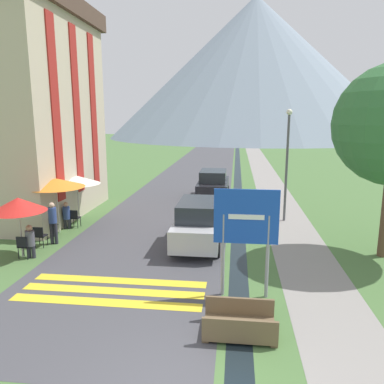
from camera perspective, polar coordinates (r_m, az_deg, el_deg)
The scene contains 23 objects.
ground_plane at distance 26.43m, azimuth 4.39°, elevation 0.40°, with size 160.00×160.00×0.00m, color #476B38.
road at distance 36.44m, azimuth 1.13°, elevation 3.50°, with size 6.40×60.00×0.01m.
footpath at distance 36.36m, azimuth 10.75°, elevation 3.28°, with size 2.20×60.00×0.01m.
drainage_channel at distance 36.27m, azimuth 6.96°, elevation 3.37°, with size 0.60×60.00×0.00m.
crosswalk_marking at distance 11.66m, azimuth -11.98°, elevation -14.51°, with size 5.44×1.84×0.01m.
mountain_distant at distance 96.33m, azimuth 9.50°, elevation 18.10°, with size 69.87×69.87×32.83m.
hotel_building at distance 20.74m, azimuth -24.03°, elevation 12.43°, with size 5.70×8.46×10.65m.
road_sign at distance 10.49m, azimuth 8.23°, elevation -5.29°, with size 1.79×0.11×3.12m.
footbridge at distance 9.45m, azimuth 7.24°, elevation -19.41°, with size 1.70×1.10×0.65m.
parked_car_near at distance 14.98m, azimuth 1.01°, elevation -4.62°, with size 1.85×4.47×1.82m.
parked_car_far at distance 23.17m, azimuth 3.25°, elevation 1.13°, with size 1.92×4.13×1.82m.
cafe_chair_middle at distance 17.17m, azimuth -20.77°, elevation -4.67°, with size 0.40×0.40×0.85m.
cafe_chair_near_left at distance 15.89m, azimuth -22.20°, elevation -6.05°, with size 0.40×0.40×0.85m.
cafe_chair_far_right at distance 18.09m, azimuth -17.47°, elevation -3.64°, with size 0.40×0.40×0.85m.
cafe_chair_far_left at distance 18.32m, azimuth -18.84°, elevation -3.54°, with size 0.40×0.40×0.85m.
cafe_chair_nearest at distance 14.89m, azimuth -24.27°, elevation -7.37°, with size 0.40×0.40×0.85m.
cafe_umbrella_front_red at distance 14.74m, azimuth -24.97°, elevation -1.76°, with size 1.96×1.96×2.22m.
cafe_umbrella_middle_orange at distance 17.13m, azimuth -20.04°, elevation 1.32°, with size 2.45×2.45×2.45m.
cafe_umbrella_rear_white at distance 18.96m, azimuth -17.13°, elevation 1.78°, with size 2.22×2.22×2.24m.
person_seated_near at distance 14.82m, azimuth -23.44°, elevation -6.70°, with size 0.32×0.32×1.24m.
person_standing_terrace at distance 15.99m, azimuth -20.45°, elevation -4.02°, with size 0.32×0.32×1.71m.
person_seated_far at distance 18.00m, azimuth -18.59°, elevation -3.20°, with size 0.32×0.32×1.25m.
streetlamp at distance 18.53m, azimuth 14.30°, elevation 5.30°, with size 0.28×0.28×5.40m.
Camera 1 is at (1.03, -5.92, 5.07)m, focal length 35.00 mm.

